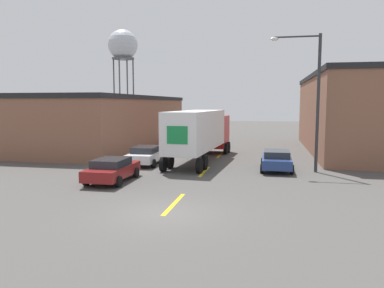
{
  "coord_description": "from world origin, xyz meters",
  "views": [
    {
      "loc": [
        4.01,
        -14.26,
        4.45
      ],
      "look_at": [
        -0.5,
        7.91,
        1.97
      ],
      "focal_mm": 35.0,
      "sensor_mm": 36.0,
      "label": 1
    }
  ],
  "objects_px": {
    "parked_car_left_near": "(112,169)",
    "parked_car_left_far": "(146,155)",
    "parked_car_right_mid": "(277,160)",
    "street_lamp": "(312,93)",
    "semi_truck": "(201,131)",
    "water_tower": "(123,46)"
  },
  "relations": [
    {
      "from": "semi_truck",
      "to": "parked_car_right_mid",
      "type": "bearing_deg",
      "value": -24.33
    },
    {
      "from": "semi_truck",
      "to": "parked_car_left_near",
      "type": "bearing_deg",
      "value": -108.44
    },
    {
      "from": "semi_truck",
      "to": "street_lamp",
      "type": "bearing_deg",
      "value": -18.89
    },
    {
      "from": "parked_car_left_far",
      "to": "street_lamp",
      "type": "height_order",
      "value": "street_lamp"
    },
    {
      "from": "parked_car_left_near",
      "to": "street_lamp",
      "type": "xyz_separation_m",
      "value": [
        11.34,
        5.39,
        4.4
      ]
    },
    {
      "from": "parked_car_left_near",
      "to": "water_tower",
      "type": "distance_m",
      "value": 59.27
    },
    {
      "from": "parked_car_right_mid",
      "to": "street_lamp",
      "type": "relative_size",
      "value": 0.49
    },
    {
      "from": "semi_truck",
      "to": "parked_car_left_far",
      "type": "relative_size",
      "value": 2.87
    },
    {
      "from": "semi_truck",
      "to": "street_lamp",
      "type": "xyz_separation_m",
      "value": [
        7.77,
        -3.27,
        2.8
      ]
    },
    {
      "from": "street_lamp",
      "to": "parked_car_left_near",
      "type": "bearing_deg",
      "value": -154.57
    },
    {
      "from": "parked_car_left_near",
      "to": "parked_car_left_far",
      "type": "bearing_deg",
      "value": 90.0
    },
    {
      "from": "parked_car_left_far",
      "to": "parked_car_right_mid",
      "type": "xyz_separation_m",
      "value": [
        9.24,
        -0.52,
        0.0
      ]
    },
    {
      "from": "parked_car_left_near",
      "to": "water_tower",
      "type": "relative_size",
      "value": 0.22
    },
    {
      "from": "parked_car_left_near",
      "to": "water_tower",
      "type": "bearing_deg",
      "value": 111.05
    },
    {
      "from": "water_tower",
      "to": "street_lamp",
      "type": "distance_m",
      "value": 58.7
    },
    {
      "from": "semi_truck",
      "to": "street_lamp",
      "type": "height_order",
      "value": "street_lamp"
    },
    {
      "from": "parked_car_left_far",
      "to": "water_tower",
      "type": "bearing_deg",
      "value": 113.5
    },
    {
      "from": "parked_car_left_far",
      "to": "parked_car_right_mid",
      "type": "distance_m",
      "value": 9.26
    },
    {
      "from": "parked_car_left_far",
      "to": "parked_car_right_mid",
      "type": "height_order",
      "value": "same"
    },
    {
      "from": "parked_car_left_far",
      "to": "street_lamp",
      "type": "xyz_separation_m",
      "value": [
        11.34,
        -0.75,
        4.4
      ]
    },
    {
      "from": "water_tower",
      "to": "street_lamp",
      "type": "height_order",
      "value": "water_tower"
    },
    {
      "from": "semi_truck",
      "to": "parked_car_right_mid",
      "type": "xyz_separation_m",
      "value": [
        5.67,
        -3.05,
        -1.6
      ]
    }
  ]
}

